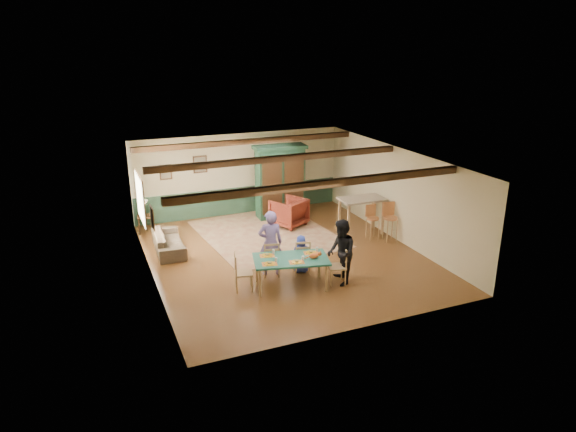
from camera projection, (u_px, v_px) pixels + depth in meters
name	position (u px, v px, depth m)	size (l,w,h in m)	color
floor	(285.00, 256.00, 13.92)	(8.00, 8.00, 0.00)	#563218
wall_back	(239.00, 174.00, 16.98)	(7.00, 0.02, 2.70)	beige
wall_left	(149.00, 226.00, 12.22)	(0.02, 8.00, 2.70)	beige
wall_right	(397.00, 194.00, 14.75)	(0.02, 8.00, 2.70)	beige
ceiling	(285.00, 158.00, 13.05)	(7.00, 8.00, 0.02)	silver
wainscot_back	(240.00, 200.00, 17.25)	(6.95, 0.03, 0.90)	#203B2A
ceiling_beam_front	(325.00, 184.00, 11.06)	(6.95, 0.16, 0.16)	black
ceiling_beam_mid	(279.00, 159.00, 13.43)	(6.95, 0.16, 0.16)	black
ceiling_beam_back	(248.00, 142.00, 15.70)	(6.95, 0.16, 0.16)	black
window_left	(140.00, 199.00, 13.65)	(0.06, 1.60, 1.30)	white
picture_left_wall	(152.00, 218.00, 11.58)	(0.04, 0.42, 0.52)	gray
picture_back_a	(200.00, 164.00, 16.34)	(0.45, 0.04, 0.55)	gray
picture_back_b	(166.00, 172.00, 15.99)	(0.38, 0.04, 0.48)	gray
dining_table	(291.00, 273.00, 12.08)	(1.73, 0.96, 0.72)	#1D5E4D
dining_chair_far_left	(271.00, 258.00, 12.64)	(0.40, 0.42, 0.92)	#A07B50
dining_chair_far_right	(302.00, 256.00, 12.75)	(0.40, 0.42, 0.92)	#A07B50
dining_chair_end_left	(244.00, 272.00, 11.89)	(0.40, 0.42, 0.92)	#A07B50
dining_chair_end_right	(337.00, 266.00, 12.21)	(0.40, 0.42, 0.92)	#A07B50
person_man	(270.00, 243.00, 12.59)	(0.61, 0.40, 1.66)	#6C5A9A
person_woman	(341.00, 252.00, 12.12)	(0.77, 0.60, 1.59)	black
person_child	(301.00, 254.00, 12.82)	(0.47, 0.31, 0.97)	#2A3DA8
cat	(314.00, 255.00, 11.92)	(0.35, 0.13, 0.17)	#DF5D27
place_setting_near_left	(270.00, 262.00, 11.64)	(0.39, 0.29, 0.11)	gold
place_setting_near_center	(297.00, 260.00, 11.73)	(0.39, 0.29, 0.11)	gold
place_setting_far_left	(267.00, 254.00, 12.09)	(0.39, 0.29, 0.11)	gold
place_setting_far_right	(311.00, 251.00, 12.25)	(0.39, 0.29, 0.11)	gold
area_rug	(266.00, 234.00, 15.50)	(3.62, 4.30, 0.01)	beige
armoire	(280.00, 182.00, 16.67)	(1.69, 0.67, 2.38)	#133020
armchair	(289.00, 212.00, 16.08)	(0.94, 0.97, 0.88)	#48130E
sofa	(169.00, 241.00, 14.19)	(1.88, 0.73, 0.55)	#392F23
end_table	(145.00, 224.00, 15.55)	(0.43, 0.43, 0.53)	black
table_lamp	(144.00, 208.00, 15.39)	(0.27, 0.27, 0.49)	beige
counter_table	(361.00, 216.00, 15.39)	(1.33, 0.78, 1.11)	#C3B198
bar_stool_left	(373.00, 222.00, 14.99)	(0.36, 0.39, 1.01)	#CE8550
bar_stool_right	(390.00, 222.00, 14.82)	(0.40, 0.44, 1.12)	#CE8550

